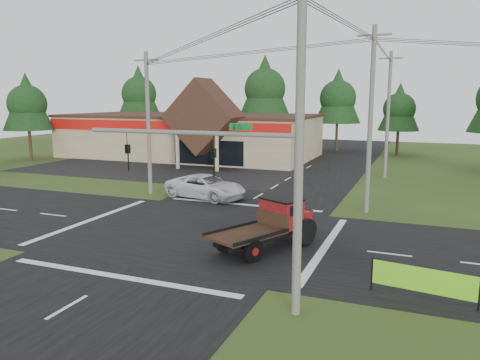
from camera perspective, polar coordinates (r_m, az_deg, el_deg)
The scene contains 19 objects.
ground at distance 25.67m, azimuth -5.24°, elevation -6.33°, with size 120.00×120.00×0.00m, color #2A4117.
road_ns at distance 25.66m, azimuth -5.24°, elevation -6.31°, with size 12.00×120.00×0.02m, color black.
road_ew at distance 25.66m, azimuth -5.24°, elevation -6.30°, with size 120.00×12.00×0.02m, color black.
parking_apron at distance 48.61m, azimuth -9.89°, elevation 1.35°, with size 28.00×14.00×0.02m, color black.
cvs_building at distance 58.28m, azimuth -5.98°, elevation 5.59°, with size 30.40×18.20×9.19m.
traffic_signal_mast at distance 15.66m, azimuth 1.16°, elevation -0.19°, with size 8.12×0.24×7.00m.
utility_pole_nr at distance 14.99m, azimuth 7.22°, elevation 3.96°, with size 2.00×0.30×11.00m.
utility_pole_nw at distance 35.62m, azimuth -11.13°, elevation 6.90°, with size 2.00×0.30×10.50m.
utility_pole_ne at distance 30.14m, azimuth 15.62°, elevation 7.15°, with size 2.00×0.30×11.50m.
utility_pole_n at distance 44.09m, azimuth 17.59°, elevation 7.64°, with size 2.00×0.30×11.20m.
tree_row_a at distance 74.40m, azimuth -12.23°, elevation 10.43°, with size 6.72×6.72×12.12m.
tree_row_b at distance 71.15m, azimuth -4.46°, elevation 9.57°, with size 5.60×5.60×10.10m.
tree_row_c at distance 66.44m, azimuth 3.05°, elevation 11.29°, with size 7.28×7.28×13.13m.
tree_row_d at distance 64.92m, azimuth 11.85°, elevation 9.94°, with size 6.16×6.16×11.11m.
tree_row_e at distance 62.04m, azimuth 18.86°, elevation 8.39°, with size 5.04×5.04×9.09m.
tree_side_w at distance 60.21m, azimuth -24.53°, elevation 8.64°, with size 5.60×5.60×10.10m.
antique_flatbed_truck at distance 22.41m, azimuth 3.05°, elevation -5.54°, with size 2.19×5.73×2.39m, color #5A0C0E, non-canonical shape.
roadside_banner at distance 18.34m, azimuth 21.40°, elevation -11.69°, with size 3.72×0.11×1.27m, color #6BCA1B, non-canonical shape.
white_pickup at distance 33.99m, azimuth -4.19°, elevation -0.80°, with size 2.80×6.08×1.69m, color silver.
Camera 1 is at (11.20, -21.95, 7.19)m, focal length 35.00 mm.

